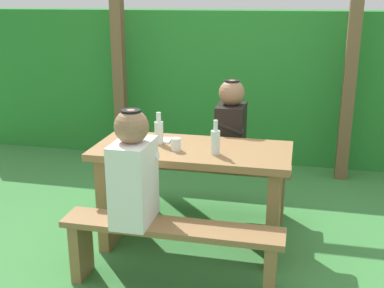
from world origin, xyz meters
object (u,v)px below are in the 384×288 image
at_px(picnic_table, 192,180).
at_px(cell_phone, 166,140).
at_px(bench_near, 172,243).
at_px(bench_far, 207,178).
at_px(bottle_right, 215,141).
at_px(bottle_left, 159,131).
at_px(person_white_shirt, 133,171).
at_px(drinking_glass, 176,144).
at_px(person_black_coat, 231,127).

height_order(picnic_table, cell_phone, cell_phone).
height_order(bench_near, bench_far, same).
bearing_deg(cell_phone, bottle_right, -32.99).
xyz_separation_m(picnic_table, cell_phone, (-0.23, 0.12, 0.25)).
relative_size(bench_near, bottle_left, 5.98).
distance_m(picnic_table, person_white_shirt, 0.67).
bearing_deg(cell_phone, picnic_table, -32.18).
bearing_deg(cell_phone, drinking_glass, -61.88).
height_order(person_black_coat, bottle_left, person_black_coat).
height_order(person_white_shirt, drinking_glass, person_white_shirt).
relative_size(bench_near, bench_far, 1.00).
height_order(person_white_shirt, bottle_left, person_white_shirt).
bearing_deg(bottle_right, person_white_shirt, -132.01).
bearing_deg(bench_far, cell_phone, -116.13).
bearing_deg(cell_phone, person_white_shirt, -95.16).
bearing_deg(bench_near, bench_far, 90.00).
height_order(person_black_coat, bottle_right, person_black_coat).
distance_m(bench_near, cell_phone, 0.86).
height_order(person_white_shirt, bottle_right, person_white_shirt).
relative_size(bench_near, person_white_shirt, 1.95).
bearing_deg(bottle_left, drinking_glass, -38.60).
xyz_separation_m(person_white_shirt, drinking_glass, (0.14, 0.49, 0.03)).
relative_size(bench_far, bottle_right, 5.85).
xyz_separation_m(picnic_table, drinking_glass, (-0.10, -0.09, 0.29)).
bearing_deg(bench_far, person_white_shirt, -101.56).
bearing_deg(bottle_left, person_white_shirt, -88.12).
height_order(person_white_shirt, cell_phone, person_white_shirt).
bearing_deg(bottle_left, picnic_table, -9.50).
height_order(person_black_coat, drinking_glass, person_black_coat).
distance_m(drinking_glass, bottle_left, 0.21).
distance_m(person_white_shirt, bottle_right, 0.64).
bearing_deg(picnic_table, bench_far, 90.00).
height_order(bench_far, bottle_right, bottle_right).
height_order(drinking_glass, bottle_left, bottle_left).
distance_m(bench_far, bottle_left, 0.80).
distance_m(picnic_table, cell_phone, 0.36).
xyz_separation_m(picnic_table, bottle_left, (-0.26, 0.04, 0.34)).
distance_m(picnic_table, person_black_coat, 0.66).
height_order(bench_near, cell_phone, cell_phone).
relative_size(drinking_glass, bottle_right, 0.37).
bearing_deg(cell_phone, bench_near, -76.38).
distance_m(person_white_shirt, bottle_left, 0.62).
bearing_deg(person_white_shirt, person_black_coat, 69.51).
bearing_deg(bottle_right, drinking_glass, 175.83).
bearing_deg(drinking_glass, person_white_shirt, -106.05).
relative_size(picnic_table, bottle_right, 5.85).
bearing_deg(person_black_coat, drinking_glass, -113.62).
distance_m(bottle_right, cell_phone, 0.48).
relative_size(person_white_shirt, bottle_right, 3.01).
height_order(bench_far, cell_phone, cell_phone).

